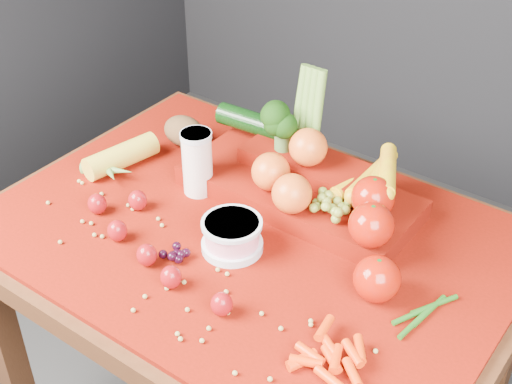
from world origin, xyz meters
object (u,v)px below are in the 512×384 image
Objects in this scene: produce_mound at (312,182)px; milk_glass at (197,161)px; yogurt_bowl at (232,234)px; table at (251,270)px.

milk_glass is at bearing -156.84° from produce_mound.
yogurt_bowl is at bearing -32.05° from milk_glass.
table is 0.16m from yogurt_bowl.
milk_glass is 0.25m from produce_mound.
table is at bearing -109.69° from produce_mound.
yogurt_bowl is at bearing -86.45° from table.
table is 1.82× the size of produce_mound.
table is 0.26m from milk_glass.
milk_glass is (-0.18, 0.05, 0.19)m from table.
produce_mound is at bearing 77.11° from yogurt_bowl.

